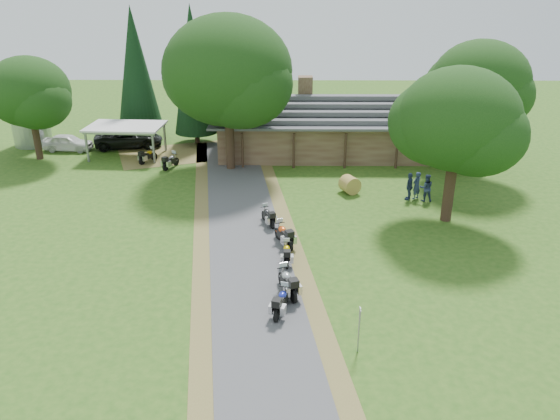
{
  "coord_description": "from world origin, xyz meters",
  "views": [
    {
      "loc": [
        1.32,
        -21.31,
        13.68
      ],
      "look_at": [
        1.04,
        7.19,
        1.6
      ],
      "focal_mm": 35.0,
      "sensor_mm": 36.0,
      "label": 1
    }
  ],
  "objects_px": {
    "carport": "(127,141)",
    "hay_bale": "(350,185)",
    "motorcycle_row_a": "(281,300)",
    "motorcycle_carport_a": "(148,155)",
    "motorcycle_row_c": "(287,252)",
    "motorcycle_carport_b": "(171,160)",
    "lodge": "(341,123)",
    "car_dark_suv": "(128,134)",
    "motorcycle_row_d": "(284,234)",
    "silo": "(28,109)",
    "motorcycle_row_b": "(288,281)",
    "car_white_sedan": "(67,140)",
    "motorcycle_row_e": "(268,215)"
  },
  "relations": [
    {
      "from": "motorcycle_row_e",
      "to": "hay_bale",
      "type": "relative_size",
      "value": 1.44
    },
    {
      "from": "motorcycle_row_b",
      "to": "motorcycle_carport_b",
      "type": "bearing_deg",
      "value": 6.31
    },
    {
      "from": "lodge",
      "to": "motorcycle_row_a",
      "type": "xyz_separation_m",
      "value": [
        -4.82,
        -24.72,
        -1.83
      ]
    },
    {
      "from": "carport",
      "to": "car_dark_suv",
      "type": "relative_size",
      "value": 0.96
    },
    {
      "from": "car_white_sedan",
      "to": "motorcycle_row_c",
      "type": "xyz_separation_m",
      "value": [
        18.85,
        -20.1,
        -0.32
      ]
    },
    {
      "from": "car_white_sedan",
      "to": "hay_bale",
      "type": "distance_m",
      "value": 25.28
    },
    {
      "from": "motorcycle_row_c",
      "to": "hay_bale",
      "type": "bearing_deg",
      "value": -24.66
    },
    {
      "from": "lodge",
      "to": "carport",
      "type": "xyz_separation_m",
      "value": [
        -17.83,
        -1.52,
        -1.14
      ]
    },
    {
      "from": "hay_bale",
      "to": "motorcycle_row_b",
      "type": "bearing_deg",
      "value": -108.16
    },
    {
      "from": "motorcycle_row_c",
      "to": "motorcycle_row_a",
      "type": "bearing_deg",
      "value": 175.67
    },
    {
      "from": "hay_bale",
      "to": "lodge",
      "type": "bearing_deg",
      "value": 88.87
    },
    {
      "from": "car_white_sedan",
      "to": "car_dark_suv",
      "type": "bearing_deg",
      "value": -73.38
    },
    {
      "from": "lodge",
      "to": "motorcycle_row_a",
      "type": "relative_size",
      "value": 11.78
    },
    {
      "from": "motorcycle_row_b",
      "to": "motorcycle_row_e",
      "type": "xyz_separation_m",
      "value": [
        -1.16,
        7.9,
        -0.09
      ]
    },
    {
      "from": "motorcycle_row_d",
      "to": "motorcycle_row_e",
      "type": "relative_size",
      "value": 1.15
    },
    {
      "from": "lodge",
      "to": "silo",
      "type": "xyz_separation_m",
      "value": [
        -27.18,
        1.76,
        0.8
      ]
    },
    {
      "from": "car_dark_suv",
      "to": "motorcycle_row_a",
      "type": "bearing_deg",
      "value": -163.17
    },
    {
      "from": "silo",
      "to": "hay_bale",
      "type": "height_order",
      "value": "silo"
    },
    {
      "from": "car_white_sedan",
      "to": "motorcycle_row_d",
      "type": "height_order",
      "value": "car_white_sedan"
    },
    {
      "from": "lodge",
      "to": "motorcycle_carport_a",
      "type": "relative_size",
      "value": 12.04
    },
    {
      "from": "car_dark_suv",
      "to": "motorcycle_row_d",
      "type": "height_order",
      "value": "car_dark_suv"
    },
    {
      "from": "motorcycle_row_c",
      "to": "motorcycle_carport_a",
      "type": "bearing_deg",
      "value": 32.3
    },
    {
      "from": "silo",
      "to": "car_dark_suv",
      "type": "bearing_deg",
      "value": -4.05
    },
    {
      "from": "motorcycle_row_e",
      "to": "motorcycle_row_c",
      "type": "bearing_deg",
      "value": 171.08
    },
    {
      "from": "lodge",
      "to": "motorcycle_carport_a",
      "type": "xyz_separation_m",
      "value": [
        -15.76,
        -3.23,
        -1.84
      ]
    },
    {
      "from": "car_white_sedan",
      "to": "motorcycle_row_a",
      "type": "bearing_deg",
      "value": -138.94
    },
    {
      "from": "motorcycle_row_e",
      "to": "motorcycle_carport_a",
      "type": "distance_m",
      "value": 15.68
    },
    {
      "from": "motorcycle_row_e",
      "to": "lodge",
      "type": "bearing_deg",
      "value": -42.56
    },
    {
      "from": "car_dark_suv",
      "to": "motorcycle_row_c",
      "type": "xyz_separation_m",
      "value": [
        13.87,
        -21.2,
        -0.63
      ]
    },
    {
      "from": "motorcycle_row_c",
      "to": "motorcycle_carport_b",
      "type": "distance_m",
      "value": 17.89
    },
    {
      "from": "hay_bale",
      "to": "motorcycle_row_e",
      "type": "bearing_deg",
      "value": -135.82
    },
    {
      "from": "motorcycle_row_a",
      "to": "motorcycle_row_d",
      "type": "bearing_deg",
      "value": 15.2
    },
    {
      "from": "carport",
      "to": "hay_bale",
      "type": "xyz_separation_m",
      "value": [
        17.63,
        -8.39,
        -0.71
      ]
    },
    {
      "from": "car_white_sedan",
      "to": "motorcycle_carport_b",
      "type": "relative_size",
      "value": 2.94
    },
    {
      "from": "motorcycle_carport_b",
      "to": "motorcycle_row_e",
      "type": "bearing_deg",
      "value": -119.67
    },
    {
      "from": "car_dark_suv",
      "to": "motorcycle_row_d",
      "type": "distance_m",
      "value": 23.56
    },
    {
      "from": "lodge",
      "to": "hay_bale",
      "type": "distance_m",
      "value": 10.08
    },
    {
      "from": "lodge",
      "to": "hay_bale",
      "type": "xyz_separation_m",
      "value": [
        -0.2,
        -9.91,
        -1.85
      ]
    },
    {
      "from": "carport",
      "to": "motorcycle_row_a",
      "type": "distance_m",
      "value": 26.6
    },
    {
      "from": "lodge",
      "to": "motorcycle_carport_b",
      "type": "bearing_deg",
      "value": -161.22
    },
    {
      "from": "lodge",
      "to": "motorcycle_carport_a",
      "type": "distance_m",
      "value": 16.19
    },
    {
      "from": "motorcycle_row_e",
      "to": "motorcycle_carport_b",
      "type": "xyz_separation_m",
      "value": [
        -7.95,
        10.62,
        0.03
      ]
    },
    {
      "from": "motorcycle_row_b",
      "to": "hay_bale",
      "type": "xyz_separation_m",
      "value": [
        4.35,
        13.25,
        -0.08
      ]
    },
    {
      "from": "motorcycle_row_d",
      "to": "hay_bale",
      "type": "height_order",
      "value": "motorcycle_row_d"
    },
    {
      "from": "silo",
      "to": "motorcycle_row_b",
      "type": "height_order",
      "value": "silo"
    },
    {
      "from": "carport",
      "to": "motorcycle_carport_b",
      "type": "relative_size",
      "value": 3.31
    },
    {
      "from": "motorcycle_row_a",
      "to": "motorcycle_carport_a",
      "type": "relative_size",
      "value": 1.02
    },
    {
      "from": "motorcycle_row_c",
      "to": "motorcycle_carport_a",
      "type": "distance_m",
      "value": 20.21
    },
    {
      "from": "motorcycle_row_c",
      "to": "motorcycle_row_d",
      "type": "distance_m",
      "value": 2.05
    },
    {
      "from": "motorcycle_row_c",
      "to": "motorcycle_row_d",
      "type": "relative_size",
      "value": 0.85
    }
  ]
}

